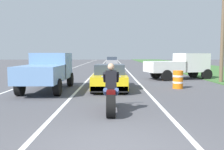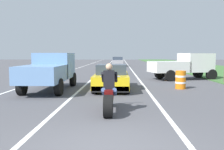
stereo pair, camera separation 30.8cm
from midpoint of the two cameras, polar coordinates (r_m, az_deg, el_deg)
ground_plane at (r=4.96m, az=-1.97°, el=-17.65°), size 160.00×160.00×0.00m
lane_stripe_left_solid at (r=25.27m, az=-12.60°, el=0.59°), size 0.14×120.00×0.01m
lane_stripe_right_solid at (r=24.70m, az=3.92°, el=0.60°), size 0.14×120.00×0.01m
lane_stripe_centre_dashed at (r=24.73m, az=-4.43°, el=0.60°), size 0.14×120.00×0.01m
motorcycle_with_rider at (r=7.72m, az=-1.24°, el=-4.81°), size 0.70×2.21×1.62m
sports_car_yellow at (r=12.93m, az=-1.11°, el=-0.66°), size 1.84×4.30×1.37m
pickup_truck_left_lane_light_blue at (r=12.91m, az=-15.77°, el=1.27°), size 2.02×4.80×1.98m
pickup_truck_right_shoulder_white at (r=18.77m, az=15.85°, el=2.39°), size 5.14×3.14×1.98m
utility_pole_roadside at (r=17.48m, az=24.91°, el=10.47°), size 0.24×0.24×7.41m
construction_barrel_nearest at (r=13.65m, az=15.16°, el=-1.06°), size 0.58×0.58×1.00m
construction_barrel_mid at (r=17.73m, az=12.58°, el=0.36°), size 0.58×0.58×1.00m
distant_car_far_ahead at (r=37.93m, az=-0.09°, el=3.32°), size 1.80×4.00×1.50m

